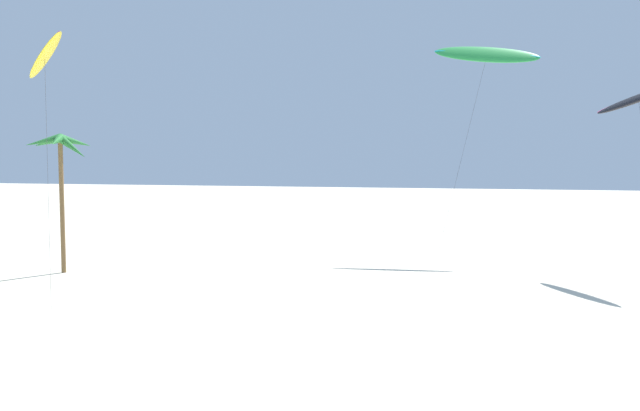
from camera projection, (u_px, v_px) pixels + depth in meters
palm_tree_1 at (60, 152)px, 44.31m from camera, size 4.13×4.14×8.81m
flying_kite_0 at (487, 55)px, 53.24m from camera, size 7.96×6.76×16.05m
flying_kite_3 at (639, 98)px, 43.59m from camera, size 5.02×9.06×12.21m
flying_kite_5 at (45, 57)px, 37.22m from camera, size 5.59×6.34×13.93m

